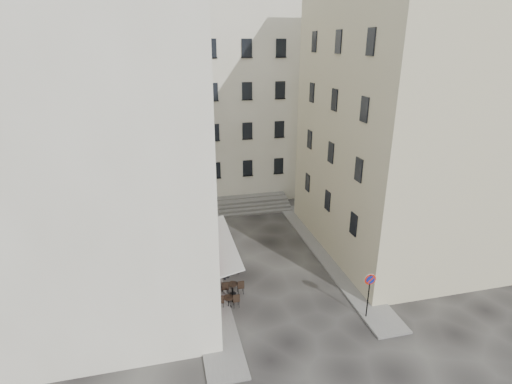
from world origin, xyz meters
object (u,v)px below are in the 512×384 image
object	(u,v)px
bistro_table_a	(228,301)
pedestrian	(226,268)
bistro_table_b	(233,287)
no_parking_sign	(369,287)

from	to	relation	value
bistro_table_a	pedestrian	size ratio (longest dim) A/B	0.79
bistro_table_b	pedestrian	world-z (taller)	pedestrian
bistro_table_b	pedestrian	distance (m)	1.79
bistro_table_a	pedestrian	world-z (taller)	pedestrian
bistro_table_a	pedestrian	bearing A→B (deg)	82.40
no_parking_sign	bistro_table_a	size ratio (longest dim) A/B	2.21
bistro_table_b	pedestrian	xyz separation A→B (m)	(-0.10, 1.76, 0.33)
no_parking_sign	pedestrian	world-z (taller)	no_parking_sign
pedestrian	bistro_table_a	bearing A→B (deg)	46.28
bistro_table_a	pedestrian	xyz separation A→B (m)	(0.40, 3.00, 0.35)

